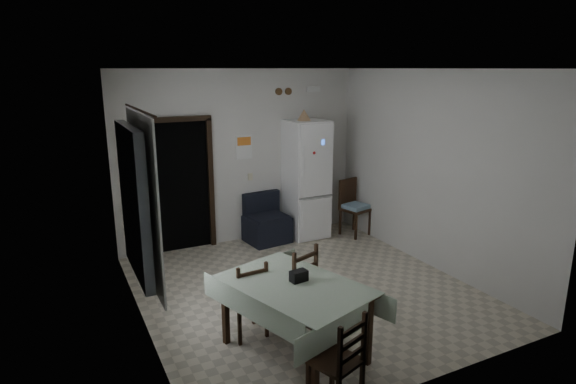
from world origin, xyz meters
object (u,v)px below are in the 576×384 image
at_px(dining_table, 294,319).
at_px(dining_chair_near_head, 336,360).
at_px(navy_seat, 267,219).
at_px(corner_chair, 355,208).
at_px(dining_chair_far_left, 246,298).
at_px(dining_chair_far_right, 293,285).
at_px(fridge, 306,179).

height_order(dining_table, dining_chair_near_head, dining_chair_near_head).
distance_m(navy_seat, corner_chair, 1.60).
relative_size(dining_table, dining_chair_far_left, 1.69).
bearing_deg(dining_chair_far_right, dining_chair_near_head, 57.60).
bearing_deg(dining_table, dining_chair_far_left, 100.25).
height_order(fridge, navy_seat, fridge).
relative_size(fridge, dining_chair_far_left, 2.29).
bearing_deg(dining_chair_far_right, navy_seat, -128.11).
xyz_separation_m(navy_seat, dining_table, (-1.13, -3.19, -0.02)).
distance_m(navy_seat, dining_chair_far_left, 2.98).
relative_size(corner_chair, dining_table, 0.66).
bearing_deg(fridge, dining_table, -120.82).
bearing_deg(fridge, navy_seat, 179.80).
distance_m(fridge, dining_chair_near_head, 4.54).
bearing_deg(fridge, corner_chair, -26.37).
distance_m(fridge, dining_chair_far_left, 3.46).
bearing_deg(dining_chair_far_right, dining_table, 43.95).
bearing_deg(navy_seat, fridge, -6.47).
height_order(dining_table, dining_chair_far_right, dining_chair_far_right).
bearing_deg(dining_table, corner_chair, 28.77).
distance_m(dining_chair_far_left, dining_chair_near_head, 1.47).
xyz_separation_m(dining_chair_far_left, dining_chair_near_head, (0.25, -1.45, 0.01)).
distance_m(navy_seat, dining_table, 3.38).
height_order(dining_table, dining_chair_far_left, dining_chair_far_left).
xyz_separation_m(navy_seat, dining_chair_near_head, (-1.18, -4.06, 0.04)).
xyz_separation_m(dining_table, dining_chair_far_right, (0.26, 0.53, 0.10)).
relative_size(navy_seat, dining_chair_near_head, 0.91).
bearing_deg(dining_chair_far_left, dining_chair_far_right, 171.91).
distance_m(fridge, corner_chair, 1.02).
height_order(corner_chair, dining_chair_far_right, corner_chair).
xyz_separation_m(fridge, dining_table, (-1.89, -3.19, -0.63)).
relative_size(fridge, dining_table, 1.36).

